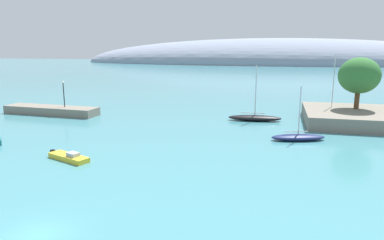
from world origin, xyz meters
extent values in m
plane|color=teal|center=(0.00, 0.00, 0.00)|extent=(600.00, 600.00, 0.00)
cube|color=gray|center=(26.52, 40.28, 1.00)|extent=(16.64, 15.03, 1.99)
cylinder|color=brown|center=(26.01, 42.04, 3.28)|extent=(0.74, 0.74, 2.58)
ellipsoid|color=#337033|center=(26.01, 42.04, 7.19)|extent=(6.17, 6.17, 5.55)
cube|color=gray|center=(-24.19, 35.44, 0.69)|extent=(17.28, 4.59, 1.39)
ellipsoid|color=gray|center=(8.93, 247.16, 0.00)|extent=(291.84, 84.41, 36.05)
ellipsoid|color=navy|center=(16.73, 27.74, 0.38)|extent=(7.06, 3.92, 0.77)
cylinder|color=silver|center=(16.73, 27.74, 3.81)|extent=(0.17, 0.17, 6.09)
cube|color=silver|center=(16.44, 27.66, 1.12)|extent=(2.94, 0.95, 0.10)
ellipsoid|color=black|center=(10.60, 38.52, 0.45)|extent=(8.51, 2.94, 0.90)
cylinder|color=silver|center=(10.60, 38.52, 4.82)|extent=(0.18, 0.18, 7.85)
cube|color=silver|center=(10.23, 38.49, 1.25)|extent=(3.75, 0.42, 0.10)
ellipsoid|color=red|center=(22.45, 42.59, 0.35)|extent=(7.82, 5.15, 0.71)
cylinder|color=silver|center=(22.45, 42.59, 5.58)|extent=(0.14, 0.14, 9.75)
cube|color=silver|center=(22.77, 42.75, 1.06)|extent=(3.21, 1.73, 0.10)
cube|color=yellow|center=(-6.67, 13.85, 0.26)|extent=(5.20, 3.10, 0.51)
cube|color=black|center=(-9.26, 14.81, 0.38)|extent=(0.54, 0.49, 0.46)
cube|color=#B2B7C1|center=(-5.97, 13.58, 0.71)|extent=(1.43, 1.22, 0.40)
cylinder|color=black|center=(-21.54, 35.53, 3.43)|extent=(0.16, 0.16, 4.09)
sphere|color=#EAEACC|center=(-21.54, 35.53, 5.66)|extent=(0.36, 0.36, 0.36)
camera|label=1|loc=(14.13, -16.60, 11.42)|focal=32.67mm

